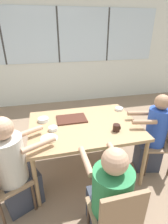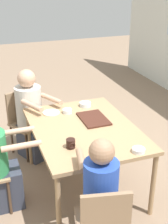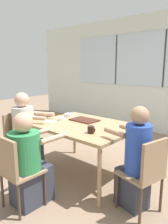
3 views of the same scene
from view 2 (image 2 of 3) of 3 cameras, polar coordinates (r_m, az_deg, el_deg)
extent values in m
plane|color=#8C725B|center=(3.76, 0.00, -13.26)|extent=(16.00, 16.00, 0.00)
cube|color=tan|center=(3.35, 0.00, -3.11)|extent=(1.44, 1.07, 0.04)
cylinder|color=tan|center=(4.00, -9.89, -4.84)|extent=(0.05, 0.05, 0.73)
cylinder|color=tan|center=(2.92, -4.69, -17.15)|extent=(0.05, 0.05, 0.73)
cylinder|color=tan|center=(4.24, 3.09, -2.70)|extent=(0.05, 0.05, 0.73)
cylinder|color=tan|center=(3.24, 12.50, -12.90)|extent=(0.05, 0.05, 0.73)
cube|color=#937556|center=(2.70, 3.09, -19.48)|extent=(0.48, 0.48, 0.03)
cube|color=#937556|center=(2.42, 4.03, -18.63)|extent=(0.12, 0.38, 0.42)
cylinder|color=#4C3828|center=(3.62, -14.23, -11.66)|extent=(0.03, 0.03, 0.42)
cylinder|color=#4C3828|center=(3.35, -13.45, -14.96)|extent=(0.03, 0.03, 0.42)
cube|color=#937556|center=(4.21, -10.12, -2.27)|extent=(0.53, 0.53, 0.03)
cube|color=#937556|center=(4.25, -11.77, 1.19)|extent=(0.20, 0.36, 0.42)
cylinder|color=#4C3828|center=(4.28, -6.71, -4.92)|extent=(0.03, 0.03, 0.42)
cylinder|color=#4C3828|center=(4.11, -10.41, -6.54)|extent=(0.03, 0.03, 0.42)
cylinder|color=#4C3828|center=(4.52, -9.44, -3.39)|extent=(0.03, 0.03, 0.42)
cylinder|color=#4C3828|center=(4.36, -13.03, -4.85)|extent=(0.03, 0.03, 0.42)
cylinder|color=#284CB7|center=(2.54, 3.07, -14.30)|extent=(0.28, 0.28, 0.54)
sphere|color=#A37A5B|center=(2.33, 3.27, -7.24)|extent=(0.20, 0.20, 0.20)
cylinder|color=#A37A5B|center=(2.63, -0.52, -8.81)|extent=(0.31, 0.12, 0.06)
cylinder|color=#A37A5B|center=(2.67, 4.89, -8.39)|extent=(0.31, 0.12, 0.06)
cube|color=#333847|center=(3.48, -14.88, -13.24)|extent=(0.32, 0.43, 0.44)
cylinder|color=tan|center=(3.33, -12.33, -3.47)|extent=(0.06, 0.39, 0.06)
cylinder|color=tan|center=(3.06, -11.37, -6.12)|extent=(0.06, 0.39, 0.06)
cube|color=#333847|center=(4.23, -9.06, -5.26)|extent=(0.49, 0.44, 0.44)
cylinder|color=beige|center=(4.06, -10.07, 1.01)|extent=(0.33, 0.33, 0.53)
sphere|color=tan|center=(3.93, -10.47, 6.04)|extent=(0.23, 0.23, 0.23)
cylinder|color=tan|center=(3.88, -5.98, 2.43)|extent=(0.36, 0.21, 0.06)
cylinder|color=tan|center=(3.71, -9.52, 1.17)|extent=(0.36, 0.21, 0.06)
cube|color=#472319|center=(3.51, 1.76, -1.24)|extent=(0.41, 0.28, 0.02)
cylinder|color=black|center=(2.96, -2.44, -5.77)|extent=(0.09, 0.09, 0.09)
torus|color=black|center=(2.92, -2.18, -6.18)|extent=(0.01, 0.06, 0.06)
cylinder|color=silver|center=(3.84, 0.23, 1.42)|extent=(0.14, 0.14, 0.05)
cylinder|color=white|center=(2.94, 9.94, -6.89)|extent=(0.12, 0.12, 0.04)
cylinder|color=silver|center=(3.67, -3.07, 0.18)|extent=(0.11, 0.11, 0.05)
cylinder|color=beige|center=(3.69, -6.02, -0.11)|extent=(0.20, 0.20, 0.01)
camera|label=1|loc=(3.42, -37.38, 13.46)|focal=28.00mm
camera|label=3|loc=(1.63, -68.23, -19.59)|focal=35.00mm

